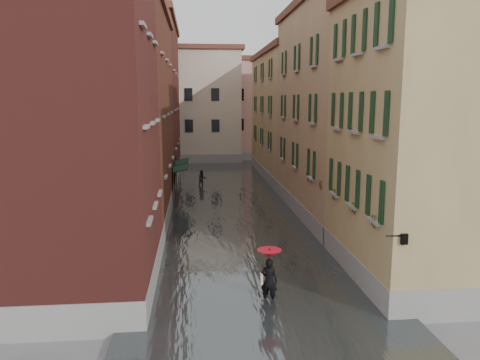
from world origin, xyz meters
name	(u,v)px	position (x,y,z in m)	size (l,w,h in m)	color
ground	(249,266)	(0.00, 0.00, 0.00)	(120.00, 120.00, 0.00)	slate
floodwater	(229,202)	(0.00, 13.00, 0.10)	(10.00, 60.00, 0.20)	#464D4D
building_left_near	(70,126)	(-7.00, -2.00, 6.50)	(6.00, 8.00, 13.00)	maroon
building_left_mid	(118,120)	(-7.00, 9.00, 6.25)	(6.00, 14.00, 12.50)	brown
building_left_far	(144,104)	(-7.00, 24.00, 7.00)	(6.00, 16.00, 14.00)	maroon
building_right_near	(427,142)	(7.00, -2.00, 5.75)	(6.00, 8.00, 11.50)	#9A824F
building_right_mid	(343,115)	(7.00, 9.00, 6.50)	(6.00, 14.00, 13.00)	tan
building_right_far	(293,118)	(7.00, 24.00, 5.75)	(6.00, 16.00, 11.50)	#9A824F
building_end_cream	(189,107)	(-3.00, 38.00, 6.50)	(12.00, 9.00, 13.00)	beige
building_end_pink	(260,111)	(6.00, 40.00, 6.00)	(10.00, 9.00, 12.00)	tan
awning_near	(180,169)	(-3.49, 13.64, 2.46)	(1.09, 2.85, 2.80)	black
awning_far	(181,163)	(-3.48, 17.03, 2.47)	(1.09, 3.14, 2.80)	black
wall_lantern	(403,238)	(4.33, -6.00, 3.01)	(0.71, 0.22, 0.35)	black
window_planters	(338,187)	(4.12, 0.43, 3.51)	(0.59, 10.73, 0.84)	brown
pedestrian_main	(269,271)	(0.28, -3.91, 1.24)	(0.94, 0.94, 2.06)	black
pedestrian_far	(202,179)	(-1.81, 19.53, 0.74)	(0.72, 0.56, 1.49)	black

